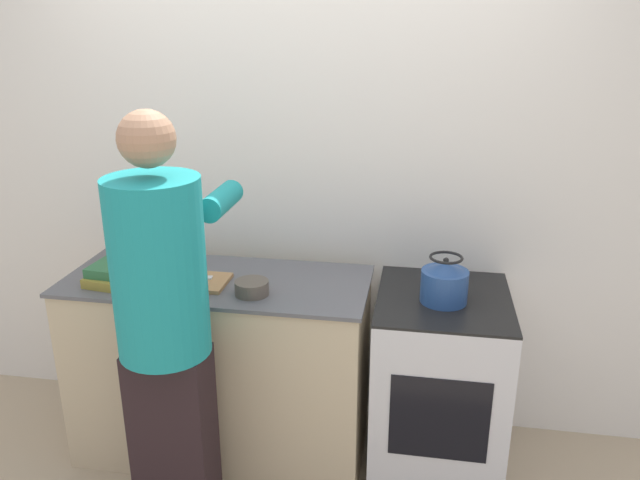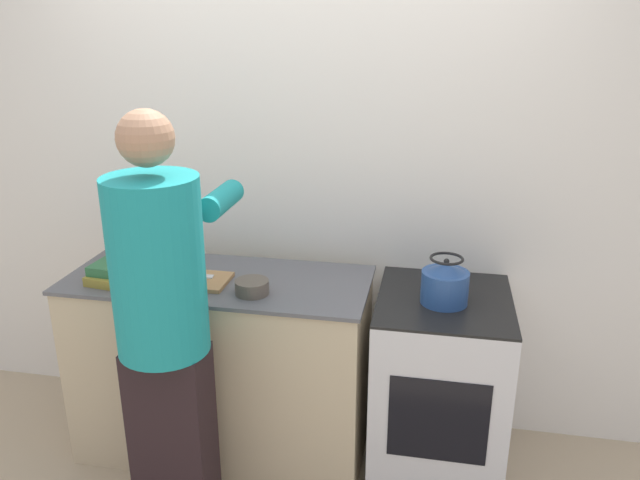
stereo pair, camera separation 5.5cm
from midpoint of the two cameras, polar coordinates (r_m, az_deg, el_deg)
The scene contains 10 objects.
wall_back at distance 3.12m, azimuth -0.90°, elevation 5.58°, with size 8.00×0.05×2.60m.
counter at distance 3.12m, azimuth -8.37°, elevation -11.27°, with size 1.41×0.59×0.92m.
oven at distance 3.03m, azimuth 11.31°, elevation -12.93°, with size 0.59×0.66×0.89m.
person at distance 2.50m, azimuth -13.47°, elevation -7.06°, with size 0.40×0.63×1.76m.
cutting_board at distance 2.89m, azimuth -10.77°, elevation -3.63°, with size 0.30×0.22×0.02m.
knife at distance 2.91m, azimuth -11.31°, elevation -3.25°, with size 0.21×0.06×0.01m.
kettle at distance 2.74m, azimuth 11.92°, elevation -3.94°, with size 0.20×0.20×0.21m.
bowl_prep at distance 2.73m, azimuth -5.66°, elevation -4.31°, with size 0.15×0.15×0.06m.
canister_jar at distance 3.21m, azimuth -17.00°, elevation -0.59°, with size 0.14×0.14×0.14m.
book_stack at distance 3.01m, azimuth -17.49°, elevation -2.63°, with size 0.22×0.29×0.08m.
Camera 2 is at (0.65, -2.23, 2.05)m, focal length 35.00 mm.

